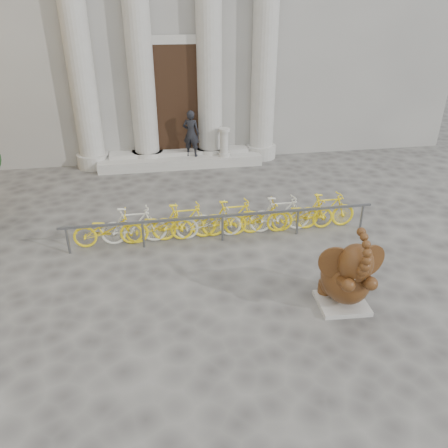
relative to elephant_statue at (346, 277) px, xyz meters
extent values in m
plane|color=#474442|center=(-2.49, -0.29, -0.71)|extent=(80.00, 80.00, 0.00)
cube|color=black|center=(-2.49, 9.63, 1.59)|extent=(2.40, 0.16, 4.00)
cylinder|color=#A8A59E|center=(-5.69, 9.51, 3.29)|extent=(0.90, 0.90, 8.00)
cylinder|color=#A8A59E|center=(-3.69, 9.51, 3.29)|extent=(0.90, 0.90, 8.00)
cylinder|color=#A8A59E|center=(-1.29, 9.51, 3.29)|extent=(0.90, 0.90, 8.00)
cylinder|color=#A8A59E|center=(0.71, 9.51, 3.29)|extent=(0.90, 0.90, 8.00)
cube|color=#A8A59E|center=(-2.49, 9.11, -0.53)|extent=(6.00, 1.20, 0.36)
cube|color=#A8A59E|center=(0.00, 0.03, -0.66)|extent=(1.02, 0.93, 0.10)
ellipsoid|color=black|center=(0.02, 0.24, -0.32)|extent=(0.86, 0.83, 0.62)
ellipsoid|color=black|center=(0.00, 0.05, -0.05)|extent=(1.00, 1.22, 1.01)
cylinder|color=black|center=(-0.24, 0.39, -0.48)|extent=(0.31, 0.31, 0.25)
cylinder|color=black|center=(0.29, 0.35, -0.48)|extent=(0.31, 0.31, 0.25)
cylinder|color=black|center=(-0.23, -0.32, 0.15)|extent=(0.27, 0.59, 0.39)
cylinder|color=black|center=(0.19, -0.35, 0.15)|extent=(0.27, 0.59, 0.39)
ellipsoid|color=black|center=(-0.02, -0.30, 0.50)|extent=(0.70, 0.66, 0.78)
cylinder|color=black|center=(-0.34, -0.16, 0.46)|extent=(0.63, 0.29, 0.66)
cylinder|color=black|center=(0.32, -0.20, 0.46)|extent=(0.65, 0.21, 0.66)
cone|color=beige|center=(-0.15, -0.48, 0.34)|extent=(0.11, 0.23, 0.10)
cone|color=beige|center=(0.08, -0.50, 0.34)|extent=(0.14, 0.23, 0.10)
cube|color=slate|center=(-1.93, 3.11, -0.01)|extent=(8.00, 0.06, 0.06)
cylinder|color=slate|center=(-5.73, 3.11, -0.36)|extent=(0.06, 0.06, 0.70)
cylinder|color=slate|center=(-3.93, 3.11, -0.36)|extent=(0.06, 0.06, 0.70)
cylinder|color=slate|center=(-1.93, 3.11, -0.36)|extent=(0.06, 0.06, 0.70)
cylinder|color=slate|center=(0.07, 3.11, -0.36)|extent=(0.06, 0.06, 0.70)
cylinder|color=slate|center=(1.87, 3.11, -0.36)|extent=(0.06, 0.06, 0.70)
imported|color=yellow|center=(-4.79, 3.36, -0.21)|extent=(1.70, 0.50, 1.00)
imported|color=beige|center=(-4.15, 3.36, -0.21)|extent=(1.66, 0.47, 1.00)
imported|color=yellow|center=(-3.52, 3.36, -0.21)|extent=(1.70, 0.50, 1.00)
imported|color=yellow|center=(-2.88, 3.36, -0.21)|extent=(1.66, 0.47, 1.00)
imported|color=beige|center=(-2.25, 3.36, -0.21)|extent=(1.70, 0.50, 1.00)
imported|color=yellow|center=(-1.61, 3.36, -0.21)|extent=(1.66, 0.47, 1.00)
imported|color=yellow|center=(-0.98, 3.36, -0.21)|extent=(1.70, 0.50, 1.00)
imported|color=beige|center=(-0.34, 3.36, -0.21)|extent=(1.66, 0.47, 1.00)
imported|color=yellow|center=(0.29, 3.36, -0.21)|extent=(1.70, 0.50, 1.00)
imported|color=yellow|center=(0.93, 3.36, -0.21)|extent=(1.66, 0.47, 1.00)
imported|color=black|center=(-2.07, 9.06, 0.50)|extent=(0.72, 0.61, 1.69)
cylinder|color=#A8A59E|center=(-0.88, 8.81, -0.28)|extent=(0.43, 0.43, 0.13)
cylinder|color=#A8A59E|center=(-0.88, 8.81, 0.14)|extent=(0.30, 0.30, 0.96)
cylinder|color=#A8A59E|center=(-0.88, 8.81, 0.65)|extent=(0.43, 0.43, 0.11)
camera|label=1|loc=(-3.60, -6.61, 4.81)|focal=35.00mm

